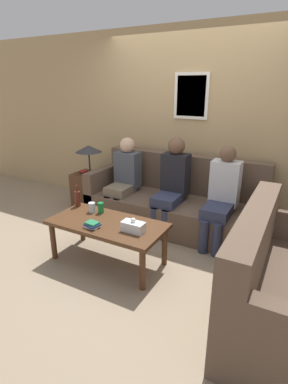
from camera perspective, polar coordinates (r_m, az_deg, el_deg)
name	(u,v)px	position (r m, az deg, el deg)	size (l,w,h in m)	color
ground_plane	(156,240)	(3.81, 2.36, -9.20)	(16.00, 16.00, 0.00)	gray
wall_back	(191,126)	(4.32, 8.90, 12.34)	(9.00, 0.08, 2.60)	tan
couch_main	(175,203)	(4.14, 5.90, -2.08)	(2.33, 0.92, 0.93)	brown
couch_side	(287,290)	(2.74, 25.52, -16.41)	(0.92, 1.60, 0.93)	brown
coffee_table	(107,227)	(3.23, -7.02, -6.69)	(1.25, 0.61, 0.47)	#4C2D19
side_table_with_lamp	(89,185)	(4.73, -10.50, 1.34)	(0.45, 0.41, 1.00)	#4C2D19
wine_bottle	(77,198)	(3.64, -12.55, -1.17)	(0.07, 0.07, 0.26)	#562319
drinking_glass	(92,207)	(3.46, -9.89, -2.90)	(0.08, 0.08, 0.11)	silver
book_stack	(92,225)	(3.10, -9.83, -6.18)	(0.16, 0.14, 0.06)	beige
soda_can	(101,208)	(3.42, -8.23, -2.99)	(0.07, 0.07, 0.12)	#197A38
tissue_box	(133,226)	(2.97, -2.07, -6.57)	(0.23, 0.12, 0.14)	silver
person_left	(124,176)	(4.23, -3.80, 2.97)	(0.34, 0.57, 1.16)	#756651
person_middle	(172,182)	(3.89, 5.37, 1.84)	(0.34, 0.61, 1.22)	#2D334C
person_right	(222,194)	(3.66, 14.59, -0.39)	(0.34, 0.64, 1.18)	#2D334C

